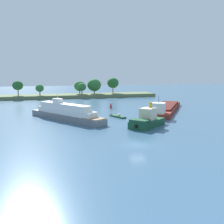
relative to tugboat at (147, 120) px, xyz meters
name	(u,v)px	position (x,y,z in m)	size (l,w,h in m)	color
ground_plane	(138,145)	(-7.00, -12.71, -1.38)	(400.00, 400.00, 0.00)	#3D607F
treeline_island	(81,92)	(-4.76, 71.16, 1.25)	(76.29, 12.50, 9.46)	#66754C
tugboat	(147,120)	(0.00, 0.00, 0.00)	(10.19, 9.51, 5.29)	#19472D
fishing_skiff	(118,116)	(-2.94, 12.91, -1.14)	(3.33, 5.71, 0.93)	#19472D
cargo_barge	(165,108)	(14.60, 19.52, -0.42)	(23.46, 29.59, 5.85)	maroon
white_riverboat	(66,113)	(-16.79, 12.72, 0.41)	(17.15, 23.03, 6.64)	slate
channel_buoy_red	(111,106)	(-0.44, 29.45, -0.57)	(0.70, 0.70, 1.90)	red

